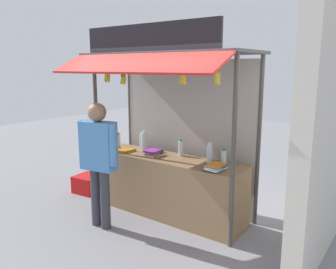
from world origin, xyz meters
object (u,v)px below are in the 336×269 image
(water_bottle_rear_center, at_px, (224,158))
(banana_bunch_inner_left, at_px, (217,78))
(plastic_crate, at_px, (88,184))
(magazine_stack_back_left, at_px, (216,167))
(magazine_stack_center, at_px, (126,151))
(banana_bunch_rightmost, at_px, (107,77))
(banana_bunch_leftmost, at_px, (183,78))
(magazine_stack_back_right, at_px, (153,153))
(water_bottle_front_left, at_px, (209,153))
(water_bottle_left, at_px, (181,148))
(water_bottle_far_left, at_px, (144,141))
(water_bottle_far_right, at_px, (141,141))
(banana_bunch_inner_right, at_px, (123,79))
(water_bottle_mid_right, at_px, (118,141))
(vendor_person, at_px, (99,154))

(water_bottle_rear_center, distance_m, banana_bunch_inner_left, 1.21)
(plastic_crate, bearing_deg, magazine_stack_back_left, -1.59)
(magazine_stack_center, relative_size, banana_bunch_rightmost, 1.03)
(magazine_stack_back_left, distance_m, banana_bunch_leftmost, 1.23)
(water_bottle_rear_center, height_order, magazine_stack_back_right, water_bottle_rear_center)
(water_bottle_front_left, height_order, plastic_crate, water_bottle_front_left)
(water_bottle_left, xyz_separation_m, banana_bunch_rightmost, (-0.90, -0.61, 1.06))
(banana_bunch_leftmost, bearing_deg, banana_bunch_rightmost, -179.98)
(water_bottle_far_left, height_order, water_bottle_far_right, water_bottle_far_left)
(magazine_stack_back_left, relative_size, banana_bunch_inner_right, 0.94)
(banana_bunch_inner_left, bearing_deg, water_bottle_mid_right, 168.62)
(water_bottle_mid_right, xyz_separation_m, banana_bunch_inner_left, (2.04, -0.41, 1.08))
(magazine_stack_back_left, distance_m, magazine_stack_back_right, 1.14)
(water_bottle_rear_center, xyz_separation_m, water_bottle_left, (-0.78, 0.11, 0.01))
(water_bottle_mid_right, bearing_deg, magazine_stack_center, -23.96)
(water_bottle_mid_right, distance_m, magazine_stack_back_right, 0.79)
(magazine_stack_back_right, height_order, banana_bunch_inner_left, banana_bunch_inner_left)
(water_bottle_front_left, xyz_separation_m, magazine_stack_center, (-1.40, -0.23, -0.12))
(banana_bunch_rightmost, bearing_deg, magazine_stack_center, 78.07)
(magazine_stack_back_left, relative_size, magazine_stack_back_right, 1.19)
(magazine_stack_back_left, xyz_separation_m, plastic_crate, (-2.63, 0.07, -0.79))
(water_bottle_front_left, xyz_separation_m, banana_bunch_leftmost, (-0.12, -0.51, 1.05))
(water_bottle_front_left, distance_m, magazine_stack_back_right, 0.91)
(banana_bunch_rightmost, distance_m, plastic_crate, 2.17)
(water_bottle_front_left, distance_m, banana_bunch_inner_right, 1.61)
(banana_bunch_rightmost, bearing_deg, water_bottle_front_left, 19.38)
(water_bottle_far_right, relative_size, water_bottle_front_left, 0.82)
(water_bottle_far_right, xyz_separation_m, banana_bunch_leftmost, (1.25, -0.64, 1.08))
(water_bottle_front_left, xyz_separation_m, magazine_stack_back_right, (-0.90, -0.15, -0.10))
(banana_bunch_inner_left, height_order, vendor_person, banana_bunch_inner_left)
(water_bottle_front_left, bearing_deg, water_bottle_rear_center, -3.43)
(water_bottle_rear_center, distance_m, magazine_stack_back_left, 0.25)
(water_bottle_far_left, relative_size, water_bottle_far_right, 1.30)
(water_bottle_far_right, bearing_deg, magazine_stack_back_right, -30.16)
(banana_bunch_leftmost, xyz_separation_m, banana_bunch_inner_left, (0.48, -0.00, 0.01))
(water_bottle_front_left, distance_m, vendor_person, 1.54)
(magazine_stack_center, xyz_separation_m, banana_bunch_leftmost, (1.28, -0.28, 1.17))
(vendor_person, bearing_deg, plastic_crate, -43.43)
(water_bottle_far_left, relative_size, water_bottle_front_left, 1.07)
(water_bottle_far_right, height_order, banana_bunch_inner_left, banana_bunch_inner_left)
(water_bottle_front_left, height_order, vendor_person, vendor_person)
(magazine_stack_center, xyz_separation_m, magazine_stack_back_right, (0.50, 0.08, 0.02))
(water_bottle_front_left, bearing_deg, magazine_stack_back_right, -170.77)
(water_bottle_mid_right, distance_m, water_bottle_far_left, 0.47)
(water_bottle_mid_right, bearing_deg, water_bottle_far_left, 17.00)
(water_bottle_left, height_order, banana_bunch_inner_left, banana_bunch_inner_left)
(water_bottle_far_left, xyz_separation_m, plastic_crate, (-1.15, -0.22, -0.90))
(banana_bunch_rightmost, bearing_deg, magazine_stack_back_left, 8.57)
(water_bottle_rear_center, height_order, banana_bunch_leftmost, banana_bunch_leftmost)
(magazine_stack_back_left, height_order, banana_bunch_rightmost, banana_bunch_rightmost)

